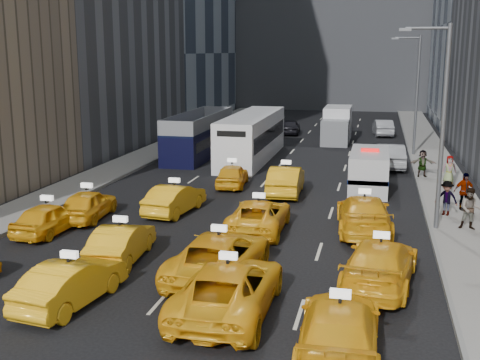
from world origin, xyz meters
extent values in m
plane|color=black|center=(0.00, 0.00, 0.00)|extent=(160.00, 160.00, 0.00)
cube|color=gray|center=(-10.50, 25.00, 0.07)|extent=(3.00, 90.00, 0.15)
cube|color=gray|center=(10.50, 25.00, 0.07)|extent=(3.00, 90.00, 0.15)
cube|color=slate|center=(-9.05, 25.00, 0.09)|extent=(0.15, 90.00, 0.18)
cube|color=slate|center=(9.05, 25.00, 0.09)|extent=(0.15, 90.00, 0.18)
cylinder|color=#595B60|center=(9.30, 12.00, 4.50)|extent=(0.20, 0.20, 9.00)
cylinder|color=#595B60|center=(8.40, 12.00, 8.80)|extent=(1.80, 0.12, 0.12)
cube|color=slate|center=(7.50, 12.00, 8.75)|extent=(0.50, 0.22, 0.12)
cylinder|color=#595B60|center=(9.30, 32.00, 4.50)|extent=(0.20, 0.20, 9.00)
cylinder|color=#595B60|center=(8.40, 32.00, 8.80)|extent=(1.80, 0.12, 0.12)
cube|color=slate|center=(7.50, 32.00, 8.75)|extent=(0.50, 0.22, 0.12)
imported|color=#FFB215|center=(-2.64, 1.12, 0.72)|extent=(2.11, 4.53, 1.44)
imported|color=#FFB215|center=(2.36, 1.63, 0.81)|extent=(2.70, 5.83, 1.62)
imported|color=#FFB215|center=(5.82, -0.27, 0.75)|extent=(2.23, 5.24, 1.51)
imported|color=#FFB215|center=(-7.35, 7.82, 0.69)|extent=(1.82, 4.12, 1.38)
imported|color=#FFB215|center=(-2.78, 5.29, 0.71)|extent=(1.86, 4.43, 1.42)
imported|color=#FFB215|center=(1.33, 4.40, 0.80)|extent=(2.99, 5.91, 1.60)
imported|color=#FFB215|center=(6.86, 4.93, 0.79)|extent=(2.89, 5.67, 1.58)
imported|color=#FFB215|center=(-6.72, 10.30, 0.71)|extent=(2.00, 4.31, 1.43)
imported|color=#FFB215|center=(-3.04, 12.27, 0.72)|extent=(2.05, 4.53, 1.44)
imported|color=#FFB215|center=(1.59, 10.23, 0.71)|extent=(2.42, 5.12, 1.41)
imported|color=#FFB215|center=(6.14, 11.17, 0.81)|extent=(2.77, 5.78, 1.62)
imported|color=#FFB215|center=(-1.69, 18.67, 0.68)|extent=(1.95, 4.12, 1.36)
imported|color=#FFB215|center=(1.70, 17.44, 0.80)|extent=(1.90, 4.93, 1.60)
cube|color=silver|center=(6.19, 19.67, 1.12)|extent=(2.25, 5.62, 2.23)
cylinder|color=black|center=(5.28, 17.78, 0.45)|extent=(0.28, 0.89, 0.89)
cylinder|color=black|center=(7.11, 17.78, 0.45)|extent=(0.28, 0.89, 0.89)
cylinder|color=black|center=(5.28, 21.56, 0.45)|extent=(0.28, 0.89, 0.89)
cylinder|color=black|center=(7.11, 21.56, 0.45)|extent=(0.28, 0.89, 0.89)
cube|color=navy|center=(6.19, 19.67, 0.96)|extent=(2.29, 5.62, 0.25)
cube|color=red|center=(6.19, 19.67, 2.31)|extent=(1.02, 0.38, 0.16)
cube|color=black|center=(-6.63, 28.41, 1.61)|extent=(2.68, 11.13, 3.23)
cylinder|color=black|center=(-7.74, 23.77, 0.55)|extent=(0.28, 1.10, 1.10)
cylinder|color=black|center=(-5.52, 23.77, 0.55)|extent=(0.28, 1.10, 1.10)
cylinder|color=black|center=(-7.74, 33.06, 0.55)|extent=(0.28, 1.10, 1.10)
cylinder|color=black|center=(-5.52, 33.06, 0.55)|extent=(0.28, 1.10, 1.10)
cube|color=white|center=(-2.41, 27.88, 1.67)|extent=(3.33, 13.02, 3.33)
cylinder|color=black|center=(-3.61, 22.33, 0.55)|extent=(0.28, 1.10, 1.10)
cylinder|color=black|center=(-1.22, 22.33, 0.55)|extent=(0.28, 1.10, 1.10)
cylinder|color=black|center=(-3.61, 33.44, 0.55)|extent=(0.28, 1.10, 1.10)
cylinder|color=black|center=(-1.22, 33.44, 0.55)|extent=(0.28, 1.10, 1.10)
cube|color=white|center=(3.06, 37.99, 1.51)|extent=(2.83, 6.77, 3.02)
cylinder|color=black|center=(2.08, 35.60, 0.55)|extent=(0.28, 1.10, 1.10)
cylinder|color=black|center=(4.04, 35.60, 0.55)|extent=(0.28, 1.10, 1.10)
cylinder|color=black|center=(2.08, 40.39, 0.55)|extent=(0.28, 1.10, 1.10)
cylinder|color=black|center=(4.04, 40.39, 0.55)|extent=(0.28, 1.10, 1.10)
imported|color=#A3A6AA|center=(7.47, 26.76, 0.83)|extent=(2.07, 5.15, 1.66)
imported|color=black|center=(-6.46, 41.65, 0.68)|extent=(2.53, 4.99, 1.35)
imported|color=slate|center=(2.59, 45.00, 0.83)|extent=(2.79, 5.90, 1.66)
imported|color=black|center=(-1.60, 42.03, 0.72)|extent=(1.99, 4.31, 1.43)
imported|color=#9EA0A6|center=(7.03, 43.10, 0.75)|extent=(2.08, 4.72, 1.51)
imported|color=gray|center=(10.71, 12.09, 1.08)|extent=(0.93, 0.55, 1.86)
imported|color=gray|center=(9.93, 14.32, 0.99)|extent=(1.17, 0.85, 1.68)
imported|color=gray|center=(10.87, 15.55, 1.08)|extent=(1.20, 0.84, 1.86)
imported|color=gray|center=(10.81, 21.79, 0.98)|extent=(0.84, 0.49, 1.66)
imported|color=gray|center=(9.39, 23.40, 0.99)|extent=(1.62, 0.70, 1.69)
camera|label=1|loc=(6.56, -15.05, 7.89)|focal=45.00mm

